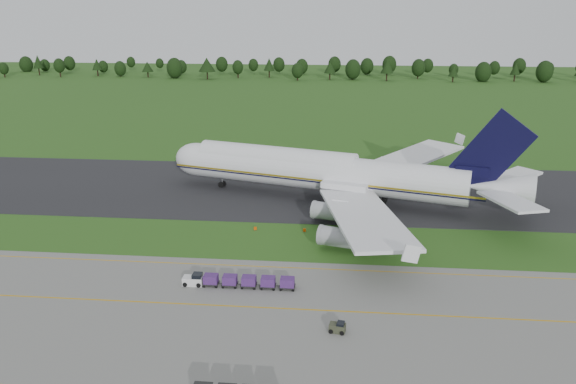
# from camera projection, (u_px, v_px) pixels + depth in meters

# --- Properties ---
(ground) EXTENTS (600.00, 600.00, 0.00)m
(ground) POSITION_uv_depth(u_px,v_px,m) (291.00, 241.00, 93.56)
(ground) COLOR #265018
(ground) RESTS_ON ground
(apron) EXTENTS (300.00, 52.00, 0.06)m
(apron) POSITION_uv_depth(u_px,v_px,m) (264.00, 364.00, 61.41)
(apron) COLOR slate
(apron) RESTS_ON ground
(taxiway) EXTENTS (300.00, 40.00, 0.08)m
(taxiway) POSITION_uv_depth(u_px,v_px,m) (302.00, 189.00, 120.02)
(taxiway) COLOR black
(taxiway) RESTS_ON ground
(apron_markings) EXTENTS (300.00, 30.20, 0.01)m
(apron_markings) POSITION_uv_depth(u_px,v_px,m) (271.00, 329.00, 68.03)
(apron_markings) COLOR #C48F0B
(apron_markings) RESTS_ON apron
(tree_line) EXTENTS (528.28, 22.16, 11.67)m
(tree_line) POSITION_uv_depth(u_px,v_px,m) (363.00, 69.00, 297.34)
(tree_line) COLOR black
(tree_line) RESTS_ON ground
(aircraft) EXTENTS (73.76, 69.08, 20.68)m
(aircraft) POSITION_uv_depth(u_px,v_px,m) (328.00, 172.00, 111.67)
(aircraft) COLOR white
(aircraft) RESTS_ON ground
(baggage_train) EXTENTS (15.79, 1.68, 1.61)m
(baggage_train) POSITION_uv_depth(u_px,v_px,m) (237.00, 281.00, 78.10)
(baggage_train) COLOR silver
(baggage_train) RESTS_ON apron
(utility_cart) EXTENTS (2.11, 1.49, 1.06)m
(utility_cart) POSITION_uv_depth(u_px,v_px,m) (337.00, 328.00, 67.29)
(utility_cart) COLOR #333726
(utility_cart) RESTS_ON apron
(edge_markers) EXTENTS (26.40, 0.30, 0.60)m
(edge_markers) POSITION_uv_depth(u_px,v_px,m) (329.00, 231.00, 97.12)
(edge_markers) COLOR #DA4706
(edge_markers) RESTS_ON ground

